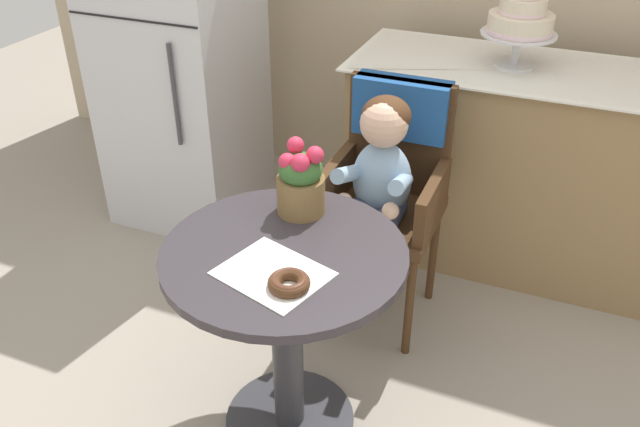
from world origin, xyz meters
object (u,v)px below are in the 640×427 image
at_px(wicker_chair, 391,166).
at_px(refrigerator, 178,49).
at_px(tiered_cake_stand, 521,19).
at_px(seated_child, 379,176).
at_px(cafe_table, 286,307).
at_px(donut_front, 289,282).
at_px(flower_vase, 301,181).

distance_m(wicker_chair, refrigerator, 1.21).
xyz_separation_m(tiered_cake_stand, refrigerator, (-1.48, -0.20, -0.24)).
height_order(wicker_chair, seated_child, seated_child).
bearing_deg(tiered_cake_stand, cafe_table, -108.16).
bearing_deg(cafe_table, wicker_chair, 83.02).
relative_size(donut_front, tiered_cake_stand, 0.35).
bearing_deg(donut_front, refrigerator, 132.22).
distance_m(seated_child, flower_vase, 0.44).
bearing_deg(flower_vase, donut_front, -70.94).
xyz_separation_m(wicker_chair, tiered_cake_stand, (0.33, 0.54, 0.45)).
height_order(seated_child, donut_front, seated_child).
height_order(cafe_table, refrigerator, refrigerator).
height_order(tiered_cake_stand, refrigerator, refrigerator).
height_order(seated_child, refrigerator, refrigerator).
xyz_separation_m(cafe_table, flower_vase, (-0.04, 0.21, 0.32)).
bearing_deg(seated_child, cafe_table, -98.77).
bearing_deg(tiered_cake_stand, donut_front, -103.18).
xyz_separation_m(wicker_chair, donut_front, (-0.01, -0.91, 0.10)).
distance_m(tiered_cake_stand, refrigerator, 1.51).
bearing_deg(donut_front, seated_child, 89.52).
xyz_separation_m(seated_child, refrigerator, (-1.14, 0.50, 0.17)).
height_order(seated_child, tiered_cake_stand, tiered_cake_stand).
xyz_separation_m(donut_front, tiered_cake_stand, (0.34, 1.45, 0.35)).
height_order(cafe_table, flower_vase, flower_vase).
bearing_deg(cafe_table, refrigerator, 133.67).
relative_size(flower_vase, tiered_cake_stand, 0.73).
bearing_deg(refrigerator, tiered_cake_stand, 7.72).
distance_m(donut_front, refrigerator, 1.69).
distance_m(cafe_table, donut_front, 0.29).
bearing_deg(refrigerator, donut_front, -47.78).
distance_m(wicker_chair, seated_child, 0.16).
bearing_deg(donut_front, cafe_table, 119.52).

